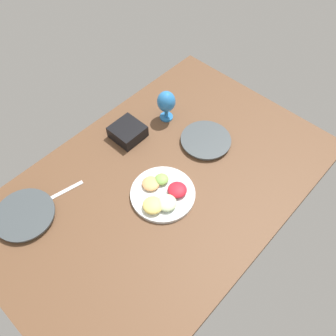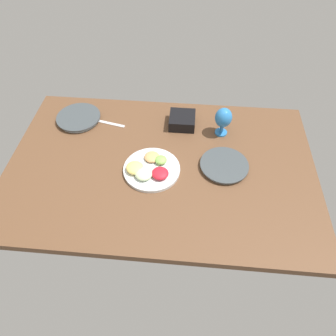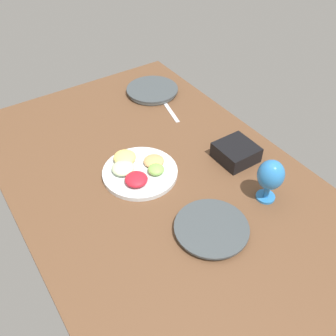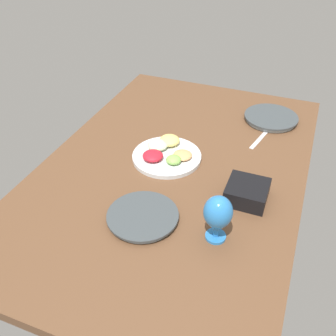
{
  "view_description": "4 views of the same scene",
  "coord_description": "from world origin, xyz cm",
  "px_view_note": "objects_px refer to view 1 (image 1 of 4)",
  "views": [
    {
      "loc": [
        63.34,
        62.83,
        135.51
      ],
      "look_at": [
        -6.5,
        -2.14,
        3.34
      ],
      "focal_mm": 37.92,
      "sensor_mm": 36.0,
      "label": 1
    },
    {
      "loc": [
        -13.18,
        105.95,
        121.51
      ],
      "look_at": [
        -4.19,
        5.07,
        3.34
      ],
      "focal_mm": 33.16,
      "sensor_mm": 36.0,
      "label": 2
    },
    {
      "loc": [
        -90.34,
        54.76,
        100.42
      ],
      "look_at": [
        -1.89,
        -4.24,
        3.34
      ],
      "focal_mm": 40.47,
      "sensor_mm": 36.0,
      "label": 3
    },
    {
      "loc": [
        -119.72,
        -44.35,
        95.02
      ],
      "look_at": [
        -6.08,
        0.08,
        3.34
      ],
      "focal_mm": 41.45,
      "sensor_mm": 36.0,
      "label": 4
    }
  ],
  "objects_px": {
    "dinner_plate_left": "(206,140)",
    "fruit_platter": "(163,194)",
    "hurricane_glass_blue": "(166,102)",
    "dinner_plate_right": "(25,215)",
    "square_bowl_black": "(128,131)"
  },
  "relations": [
    {
      "from": "hurricane_glass_blue",
      "to": "square_bowl_black",
      "type": "xyz_separation_m",
      "value": [
        0.23,
        -0.05,
        -0.07
      ]
    },
    {
      "from": "dinner_plate_left",
      "to": "dinner_plate_right",
      "type": "bearing_deg",
      "value": -19.41
    },
    {
      "from": "square_bowl_black",
      "to": "fruit_platter",
      "type": "bearing_deg",
      "value": 69.37
    },
    {
      "from": "dinner_plate_left",
      "to": "fruit_platter",
      "type": "distance_m",
      "value": 0.38
    },
    {
      "from": "dinner_plate_left",
      "to": "square_bowl_black",
      "type": "height_order",
      "value": "square_bowl_black"
    },
    {
      "from": "fruit_platter",
      "to": "dinner_plate_right",
      "type": "bearing_deg",
      "value": -37.25
    },
    {
      "from": "fruit_platter",
      "to": "hurricane_glass_blue",
      "type": "relative_size",
      "value": 1.7
    },
    {
      "from": "hurricane_glass_blue",
      "to": "square_bowl_black",
      "type": "height_order",
      "value": "hurricane_glass_blue"
    },
    {
      "from": "dinner_plate_right",
      "to": "square_bowl_black",
      "type": "bearing_deg",
      "value": -178.93
    },
    {
      "from": "dinner_plate_right",
      "to": "fruit_platter",
      "type": "bearing_deg",
      "value": 142.75
    },
    {
      "from": "fruit_platter",
      "to": "square_bowl_black",
      "type": "relative_size",
      "value": 1.97
    },
    {
      "from": "dinner_plate_right",
      "to": "square_bowl_black",
      "type": "relative_size",
      "value": 1.75
    },
    {
      "from": "square_bowl_black",
      "to": "hurricane_glass_blue",
      "type": "bearing_deg",
      "value": 166.79
    },
    {
      "from": "hurricane_glass_blue",
      "to": "square_bowl_black",
      "type": "bearing_deg",
      "value": -13.21
    },
    {
      "from": "fruit_platter",
      "to": "hurricane_glass_blue",
      "type": "bearing_deg",
      "value": -138.9
    }
  ]
}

